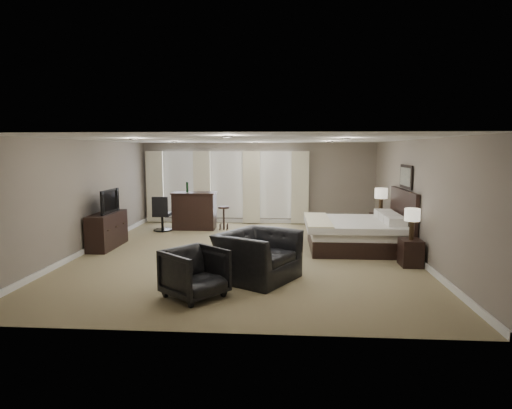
# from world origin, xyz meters

# --- Properties ---
(room) EXTENTS (7.60, 8.60, 2.64)m
(room) POSITION_xyz_m (0.00, 0.00, 1.30)
(room) COLOR #857854
(room) RESTS_ON ground
(window_bay) EXTENTS (5.25, 0.20, 2.30)m
(window_bay) POSITION_xyz_m (-1.00, 4.11, 1.20)
(window_bay) COLOR silver
(window_bay) RESTS_ON room
(bed) EXTENTS (2.27, 2.16, 1.44)m
(bed) POSITION_xyz_m (2.58, 0.71, 0.72)
(bed) COLOR silver
(bed) RESTS_ON ground
(nightstand_near) EXTENTS (0.41, 0.51, 0.55)m
(nightstand_near) POSITION_xyz_m (3.47, -0.74, 0.28)
(nightstand_near) COLOR black
(nightstand_near) RESTS_ON ground
(nightstand_far) EXTENTS (0.48, 0.59, 0.65)m
(nightstand_far) POSITION_xyz_m (3.47, 2.16, 0.32)
(nightstand_far) COLOR black
(nightstand_far) RESTS_ON ground
(lamp_near) EXTENTS (0.31, 0.31, 0.64)m
(lamp_near) POSITION_xyz_m (3.47, -0.74, 0.87)
(lamp_near) COLOR beige
(lamp_near) RESTS_ON nightstand_near
(lamp_far) EXTENTS (0.34, 0.34, 0.70)m
(lamp_far) POSITION_xyz_m (3.47, 2.16, 1.00)
(lamp_far) COLOR beige
(lamp_far) RESTS_ON nightstand_far
(wall_art) EXTENTS (0.04, 0.96, 0.56)m
(wall_art) POSITION_xyz_m (3.70, 0.71, 1.75)
(wall_art) COLOR slate
(wall_art) RESTS_ON room
(dresser) EXTENTS (0.47, 1.47, 0.85)m
(dresser) POSITION_xyz_m (-3.45, 0.46, 0.43)
(dresser) COLOR black
(dresser) RESTS_ON ground
(tv) EXTENTS (0.58, 1.00, 0.13)m
(tv) POSITION_xyz_m (-3.45, 0.46, 0.92)
(tv) COLOR black
(tv) RESTS_ON dresser
(armchair_near) EXTENTS (1.45, 1.62, 1.19)m
(armchair_near) POSITION_xyz_m (0.39, -1.88, 0.59)
(armchair_near) COLOR black
(armchair_near) RESTS_ON ground
(armchair_far) EXTENTS (1.17, 1.17, 0.88)m
(armchair_far) POSITION_xyz_m (-0.56, -2.91, 0.44)
(armchair_far) COLOR black
(armchair_far) RESTS_ON ground
(bar_counter) EXTENTS (1.29, 0.67, 1.12)m
(bar_counter) POSITION_xyz_m (-1.83, 3.00, 0.56)
(bar_counter) COLOR black
(bar_counter) RESTS_ON ground
(bar_stool_left) EXTENTS (0.44, 0.44, 0.79)m
(bar_stool_left) POSITION_xyz_m (-1.60, 3.06, 0.40)
(bar_stool_left) COLOR black
(bar_stool_left) RESTS_ON ground
(bar_stool_right) EXTENTS (0.43, 0.43, 0.70)m
(bar_stool_right) POSITION_xyz_m (-0.94, 2.95, 0.35)
(bar_stool_right) COLOR black
(bar_stool_right) RESTS_ON ground
(desk_chair) EXTENTS (0.54, 0.54, 1.04)m
(desk_chair) POSITION_xyz_m (-2.72, 2.65, 0.52)
(desk_chair) COLOR black
(desk_chair) RESTS_ON ground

